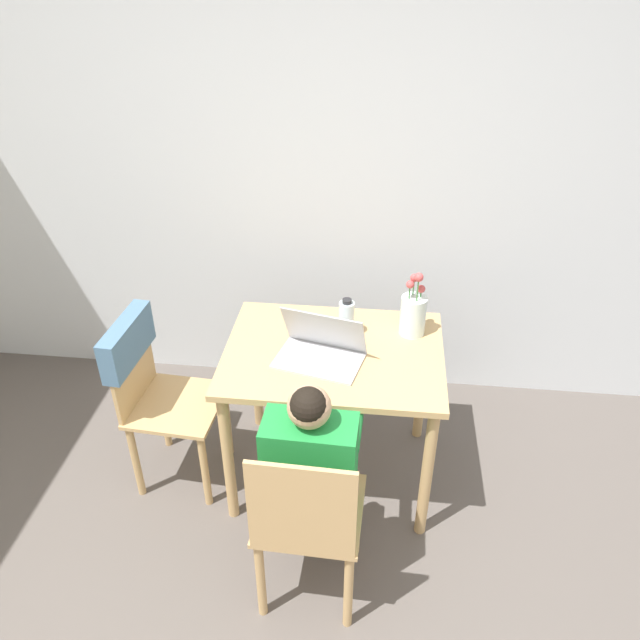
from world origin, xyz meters
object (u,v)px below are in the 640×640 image
chair_occupied (308,521)px  chair_spare (148,376)px  person_seated (312,463)px  laptop (321,348)px  water_bottle (347,318)px  flower_vase (413,313)px

chair_occupied → chair_spare: (-0.81, 0.61, 0.14)m
chair_occupied → person_seated: bearing=-90.0°
chair_spare → laptop: 0.82m
laptop → water_bottle: laptop is taller
chair_spare → water_bottle: 0.94m
chair_spare → laptop: laptop is taller
chair_occupied → flower_vase: flower_vase is taller
person_seated → laptop: 0.54m
laptop → chair_occupied: bearing=-74.9°
laptop → water_bottle: 0.22m
person_seated → chair_occupied: bearing=90.0°
person_seated → water_bottle: bearing=-93.9°
chair_spare → laptop: bearing=-84.5°
person_seated → laptop: size_ratio=2.56×
chair_occupied → flower_vase: 1.03m
chair_occupied → person_seated: size_ratio=0.83×
chair_spare → flower_vase: (1.19, 0.26, 0.26)m
person_seated → flower_vase: size_ratio=3.21×
chair_spare → water_bottle: size_ratio=4.70×
laptop → flower_vase: 0.46m
chair_occupied → laptop: bearing=-86.4°
person_seated → flower_vase: flower_vase is taller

